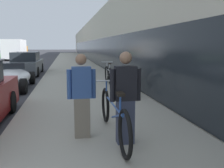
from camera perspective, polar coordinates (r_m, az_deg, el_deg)
The scene contains 11 objects.
sidewalk_slab at distance 24.08m, azimuth -8.81°, elevation 4.56°, with size 3.89×70.00×0.15m.
storefront_facade at distance 32.91m, azimuth 3.05°, elevation 9.61°, with size 10.01×70.00×4.57m.
tandem_bicycle at distance 4.60m, azimuth 0.31°, elevation -7.22°, with size 0.52×2.60×0.95m.
person_rider at distance 4.23m, azimuth 3.07°, elevation -3.24°, with size 0.53×0.21×1.57m.
person_bystander at distance 4.54m, azimuth -6.95°, elevation -2.73°, with size 0.52×0.20×1.53m.
bike_rack_hoop at distance 7.94m, azimuth 3.99°, elevation 0.41°, with size 0.05×0.60×0.84m.
cruiser_bike_nearest at distance 9.00m, azimuth 3.65°, elevation 0.53°, with size 0.52×1.68×0.89m.
cruiser_bike_middle at distance 10.94m, azimuth -0.81°, elevation 2.13°, with size 0.52×1.71×0.95m.
vintage_roadster_curbside at distance 11.32m, azimuth -22.60°, elevation 1.22°, with size 1.81×4.34×1.05m.
parked_sedan_far at distance 16.65m, azimuth -19.02°, elevation 4.31°, with size 1.79×4.76×1.42m.
moving_truck at distance 34.50m, azimuth -21.22°, elevation 7.36°, with size 2.31×6.55×2.54m.
Camera 1 is at (4.49, -3.00, 1.83)m, focal length 40.00 mm.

